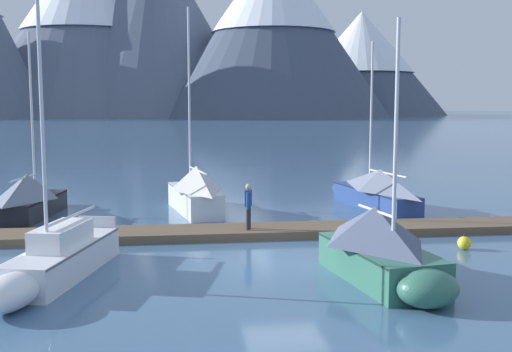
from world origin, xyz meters
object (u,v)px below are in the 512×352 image
object	(u,v)px
sailboat_mid_dock_port	(194,189)
mooring_buoy_channel_marker	(464,243)
person_on_dock	(248,204)
sailboat_far_berth	(375,189)
sailboat_nearest_berth	(32,196)
sailboat_second_berth	(55,261)
sailboat_mid_dock_starboard	(382,248)

from	to	relation	value
sailboat_mid_dock_port	mooring_buoy_channel_marker	distance (m)	12.33
person_on_dock	mooring_buoy_channel_marker	world-z (taller)	person_on_dock
sailboat_far_berth	sailboat_mid_dock_port	bearing A→B (deg)	178.22
sailboat_far_berth	person_on_dock	xyz separation A→B (m)	(-6.73, -5.47, 0.35)
sailboat_nearest_berth	sailboat_second_berth	size ratio (longest dim) A/B	0.92
sailboat_second_berth	person_on_dock	bearing A→B (deg)	38.83
sailboat_nearest_berth	person_on_dock	distance (m)	10.40
sailboat_mid_dock_port	person_on_dock	world-z (taller)	sailboat_mid_dock_port
sailboat_nearest_berth	sailboat_mid_dock_starboard	xyz separation A→B (m)	(11.65, -11.78, 0.05)
sailboat_second_berth	sailboat_nearest_berth	bearing A→B (deg)	104.48
sailboat_nearest_berth	sailboat_mid_dock_port	xyz separation A→B (m)	(7.05, 0.16, 0.13)
sailboat_mid_dock_starboard	mooring_buoy_channel_marker	size ratio (longest dim) A/B	13.23
sailboat_second_berth	sailboat_far_berth	world-z (taller)	sailboat_second_berth
mooring_buoy_channel_marker	person_on_dock	bearing A→B (deg)	156.71
sailboat_mid_dock_starboard	mooring_buoy_channel_marker	distance (m)	5.24
mooring_buoy_channel_marker	sailboat_mid_dock_starboard	bearing A→B (deg)	-141.70
sailboat_nearest_berth	sailboat_second_berth	xyz separation A→B (m)	(2.70, -10.46, -0.30)
sailboat_mid_dock_port	mooring_buoy_channel_marker	bearing A→B (deg)	-45.19
sailboat_nearest_berth	mooring_buoy_channel_marker	bearing A→B (deg)	-28.57
sailboat_second_berth	sailboat_far_berth	bearing A→B (deg)	38.99
sailboat_nearest_berth	sailboat_second_berth	distance (m)	10.81
sailboat_nearest_berth	person_on_dock	xyz separation A→B (m)	(8.77, -5.57, 0.36)
mooring_buoy_channel_marker	sailboat_far_berth	bearing A→B (deg)	91.52
sailboat_mid_dock_port	mooring_buoy_channel_marker	xyz separation A→B (m)	(8.67, -8.73, -0.80)
sailboat_nearest_berth	mooring_buoy_channel_marker	size ratio (longest dim) A/B	14.89
sailboat_mid_dock_starboard	person_on_dock	xyz separation A→B (m)	(-2.88, 6.21, 0.31)
sailboat_mid_dock_port	sailboat_far_berth	xyz separation A→B (m)	(8.44, -0.26, -0.12)
sailboat_far_berth	sailboat_nearest_berth	bearing A→B (deg)	179.64
sailboat_far_berth	person_on_dock	world-z (taller)	sailboat_far_berth
sailboat_nearest_berth	person_on_dock	world-z (taller)	sailboat_nearest_berth
person_on_dock	mooring_buoy_channel_marker	bearing A→B (deg)	-23.29
sailboat_mid_dock_port	sailboat_second_berth	bearing A→B (deg)	-112.28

